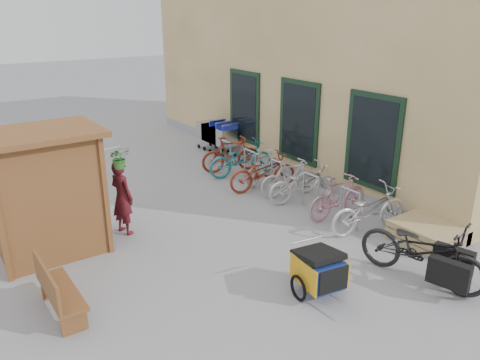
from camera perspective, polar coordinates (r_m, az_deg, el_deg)
ground at (r=9.00m, az=2.91°, el=-9.31°), size 80.00×80.00×0.00m
building at (r=15.61m, az=12.28°, el=16.19°), size 6.07×13.00×7.00m
kiosk at (r=9.23m, az=-23.29°, el=0.32°), size 2.49×1.65×2.40m
bike_rack at (r=11.83m, az=4.65°, el=0.72°), size 0.05×5.35×0.86m
pallet_stack at (r=10.11m, az=21.67°, el=-6.04°), size 1.00×1.20×0.40m
bench at (r=7.72m, az=-21.50°, el=-12.34°), size 0.42×1.39×0.88m
shopping_carts at (r=15.32m, az=-2.93°, el=5.73°), size 0.62×1.70×1.10m
child_trailer at (r=7.82m, az=9.62°, el=-10.62°), size 0.88×1.43×0.82m
cargo_bike at (r=8.58m, az=21.44°, el=-8.07°), size 1.24×2.30×1.15m
person_kiosk at (r=9.90m, az=-14.17°, el=-2.06°), size 0.53×0.66×1.58m
bike_0 at (r=10.13m, az=15.45°, el=-3.47°), size 1.97×0.96×0.99m
bike_1 at (r=10.64m, az=11.88°, el=-2.01°), size 1.67×0.56×0.99m
bike_2 at (r=11.40m, az=7.67°, el=-0.37°), size 1.90×1.04×0.95m
bike_3 at (r=11.70m, az=6.10°, el=0.26°), size 1.65×0.82×0.96m
bike_4 at (r=12.03m, az=2.81°, el=0.96°), size 1.94×1.00×0.97m
bike_5 at (r=12.53m, az=2.90°, el=1.59°), size 1.57×0.86×0.91m
bike_6 at (r=13.08m, az=0.12°, el=2.60°), size 1.98×1.01×0.99m
bike_7 at (r=13.44m, az=-1.11°, el=3.18°), size 1.81×0.97×1.04m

